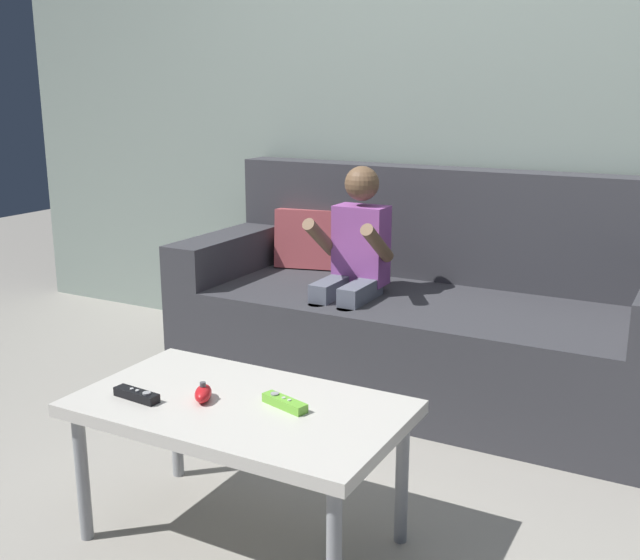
% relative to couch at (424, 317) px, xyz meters
% --- Properties ---
extents(ground_plane, '(10.28, 10.28, 0.00)m').
position_rel_couch_xyz_m(ground_plane, '(0.06, -1.15, -0.30)').
color(ground_plane, '#9E998E').
extents(wall_back, '(5.14, 0.05, 2.50)m').
position_rel_couch_xyz_m(wall_back, '(0.06, 0.39, 0.95)').
color(wall_back, gray).
rests_on(wall_back, ground).
extents(couch, '(1.99, 0.80, 0.89)m').
position_rel_couch_xyz_m(couch, '(0.00, 0.00, 0.00)').
color(couch, '#38383D').
rests_on(couch, ground).
extents(person_seated_on_couch, '(0.30, 0.37, 0.92)m').
position_rel_couch_xyz_m(person_seated_on_couch, '(-0.24, -0.18, 0.22)').
color(person_seated_on_couch, slate).
rests_on(person_seated_on_couch, ground).
extents(coffee_table, '(0.87, 0.50, 0.41)m').
position_rel_couch_xyz_m(coffee_table, '(-0.04, -1.28, 0.06)').
color(coffee_table, beige).
rests_on(coffee_table, ground).
extents(game_remote_lime_near_edge, '(0.14, 0.07, 0.03)m').
position_rel_couch_xyz_m(game_remote_lime_near_edge, '(0.08, -1.25, 0.12)').
color(game_remote_lime_near_edge, '#72C638').
rests_on(game_remote_lime_near_edge, coffee_table).
extents(nunchuk_red, '(0.08, 0.10, 0.05)m').
position_rel_couch_xyz_m(nunchuk_red, '(-0.13, -1.31, 0.13)').
color(nunchuk_red, red).
rests_on(nunchuk_red, coffee_table).
extents(game_remote_black_far_corner, '(0.14, 0.05, 0.03)m').
position_rel_couch_xyz_m(game_remote_black_far_corner, '(-0.29, -1.39, 0.12)').
color(game_remote_black_far_corner, black).
rests_on(game_remote_black_far_corner, coffee_table).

